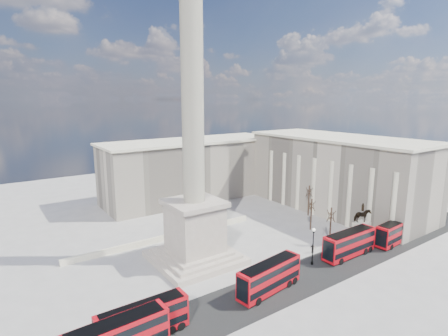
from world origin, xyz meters
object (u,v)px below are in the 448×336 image
object	(u,v)px
pedestrian_crossing	(313,248)
pedestrian_walking	(292,262)
victorian_lamp	(313,243)
red_bus_a	(144,321)
red_bus_c	(350,243)
red_bus_b	(270,276)
nelsons_column	(194,189)
equestrian_statue	(361,229)
red_bus_d	(395,232)
pedestrian_standing	(330,238)

from	to	relation	value
pedestrian_crossing	pedestrian_walking	bearing A→B (deg)	59.69
victorian_lamp	pedestrian_crossing	world-z (taller)	victorian_lamp
red_bus_a	red_bus_c	bearing A→B (deg)	-0.33
red_bus_b	pedestrian_walking	xyz separation A→B (m)	(8.49, 3.65, -1.53)
nelsons_column	pedestrian_crossing	bearing A→B (deg)	-27.44
nelsons_column	red_bus_c	size ratio (longest dim) A/B	4.30
nelsons_column	red_bus_a	distance (m)	23.51
pedestrian_crossing	red_bus_a	bearing A→B (deg)	54.10
red_bus_c	red_bus_b	bearing A→B (deg)	-178.33
equestrian_statue	pedestrian_walking	world-z (taller)	equestrian_statue
red_bus_a	red_bus_c	xyz separation A→B (m)	(38.63, -0.22, 0.16)
victorian_lamp	equestrian_statue	world-z (taller)	equestrian_statue
victorian_lamp	red_bus_b	bearing A→B (deg)	-169.32
red_bus_a	equestrian_statue	size ratio (longest dim) A/B	1.34
red_bus_c	pedestrian_crossing	bearing A→B (deg)	132.27
red_bus_d	pedestrian_crossing	xyz separation A→B (m)	(-16.67, 6.13, -1.42)
red_bus_b	red_bus_d	world-z (taller)	red_bus_b
red_bus_a	red_bus_d	xyz separation A→B (m)	(51.08, -1.71, 0.02)
pedestrian_walking	pedestrian_crossing	bearing A→B (deg)	1.87
pedestrian_crossing	nelsons_column	bearing A→B (deg)	19.34
red_bus_d	equestrian_statue	world-z (taller)	equestrian_statue
nelsons_column	red_bus_c	xyz separation A→B (m)	(23.32, -14.55, -10.45)
red_bus_a	pedestrian_crossing	size ratio (longest dim) A/B	6.01
pedestrian_walking	pedestrian_crossing	xyz separation A→B (m)	(6.92, 1.59, 0.03)
red_bus_d	victorian_lamp	world-z (taller)	victorian_lamp
victorian_lamp	pedestrian_standing	bearing A→B (deg)	23.52
red_bus_c	pedestrian_walking	bearing A→B (deg)	164.61
red_bus_a	nelsons_column	bearing A→B (deg)	43.11
victorian_lamp	pedestrian_crossing	xyz separation A→B (m)	(3.62, 3.01, -2.93)
nelsons_column	red_bus_b	world-z (taller)	nelsons_column
red_bus_a	equestrian_statue	world-z (taller)	equestrian_statue
nelsons_column	red_bus_c	world-z (taller)	nelsons_column
red_bus_a	pedestrian_walking	distance (m)	27.67
nelsons_column	pedestrian_walking	world-z (taller)	nelsons_column
equestrian_statue	pedestrian_standing	world-z (taller)	equestrian_statue
red_bus_a	red_bus_b	size ratio (longest dim) A/B	0.94
nelsons_column	pedestrian_standing	xyz separation A→B (m)	(25.95, -8.37, -12.12)
red_bus_c	pedestrian_standing	distance (m)	6.93
pedestrian_walking	equestrian_statue	bearing A→B (deg)	-13.15
equestrian_statue	pedestrian_crossing	distance (m)	11.57
red_bus_d	victorian_lamp	distance (m)	20.58
pedestrian_walking	pedestrian_standing	xyz separation A→B (m)	(13.77, 3.13, -0.08)
red_bus_a	pedestrian_walking	world-z (taller)	red_bus_a
red_bus_d	equestrian_statue	xyz separation A→B (m)	(-5.48, 3.88, 0.47)
red_bus_b	red_bus_d	size ratio (longest dim) A/B	1.04
pedestrian_walking	red_bus_d	bearing A→B (deg)	-21.95
pedestrian_walking	victorian_lamp	bearing A→B (deg)	-34.37
pedestrian_standing	pedestrian_crossing	distance (m)	7.03
red_bus_d	pedestrian_walking	size ratio (longest dim) A/B	6.34
victorian_lamp	red_bus_d	bearing A→B (deg)	-8.74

